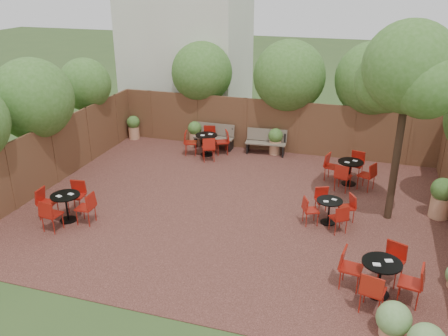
% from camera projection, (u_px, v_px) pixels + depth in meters
% --- Properties ---
extents(ground, '(80.00, 80.00, 0.00)m').
position_uv_depth(ground, '(233.00, 207.00, 13.80)').
color(ground, '#354F23').
rests_on(ground, ground).
extents(courtyard_paving, '(12.00, 10.00, 0.02)m').
position_uv_depth(courtyard_paving, '(233.00, 207.00, 13.80)').
color(courtyard_paving, '#361C16').
rests_on(courtyard_paving, ground).
extents(fence_back, '(12.00, 0.08, 2.00)m').
position_uv_depth(fence_back, '(271.00, 126.00, 17.82)').
color(fence_back, brown).
rests_on(fence_back, ground).
extents(fence_left, '(0.08, 10.00, 2.00)m').
position_uv_depth(fence_left, '(54.00, 154.00, 15.08)').
color(fence_left, brown).
rests_on(fence_left, ground).
extents(neighbour_building, '(5.00, 4.00, 8.00)m').
position_uv_depth(neighbour_building, '(187.00, 31.00, 20.56)').
color(neighbour_building, silver).
rests_on(neighbour_building, ground).
extents(overhang_foliage, '(15.60, 10.82, 2.73)m').
position_uv_depth(overhang_foliage, '(229.00, 89.00, 15.85)').
color(overhang_foliage, '#386420').
rests_on(overhang_foliage, ground).
extents(courtyard_tree, '(2.57, 2.47, 5.36)m').
position_uv_depth(courtyard_tree, '(409.00, 74.00, 11.66)').
color(courtyard_tree, black).
rests_on(courtyard_tree, courtyard_paving).
extents(park_bench_left, '(1.55, 0.51, 0.95)m').
position_uv_depth(park_bench_left, '(214.00, 136.00, 18.27)').
color(park_bench_left, brown).
rests_on(park_bench_left, courtyard_paving).
extents(park_bench_right, '(1.54, 0.60, 0.93)m').
position_uv_depth(park_bench_right, '(266.00, 141.00, 17.71)').
color(park_bench_right, brown).
rests_on(park_bench_right, courtyard_paving).
extents(bistro_tables, '(9.87, 8.48, 0.93)m').
position_uv_depth(bistro_tables, '(258.00, 192.00, 13.66)').
color(bistro_tables, black).
rests_on(bistro_tables, courtyard_paving).
extents(planters, '(11.88, 4.15, 1.17)m').
position_uv_depth(planters, '(270.00, 151.00, 16.48)').
color(planters, tan).
rests_on(planters, courtyard_paving).
extents(low_shrubs, '(1.95, 3.05, 0.73)m').
position_uv_depth(low_shrubs, '(421.00, 320.00, 8.81)').
color(low_shrubs, tan).
rests_on(low_shrubs, courtyard_paving).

